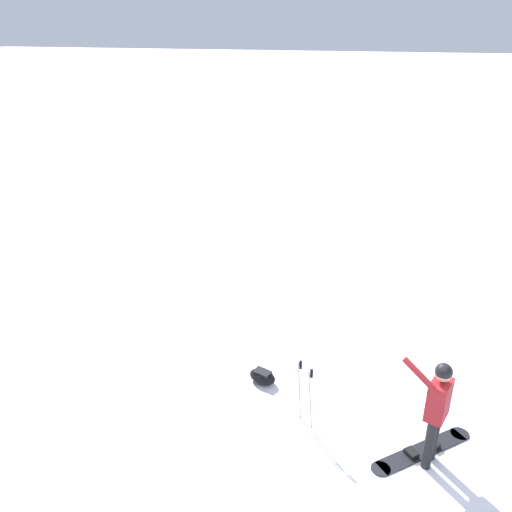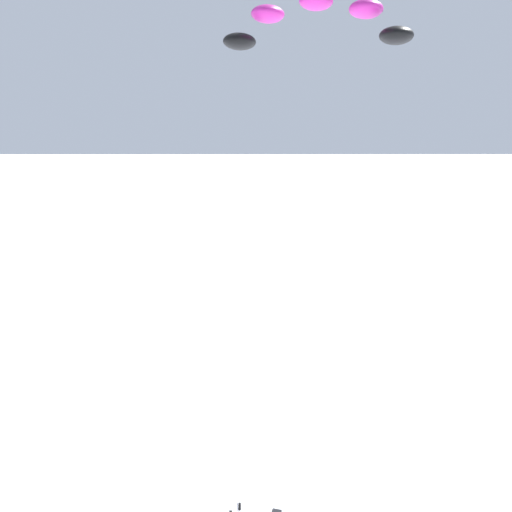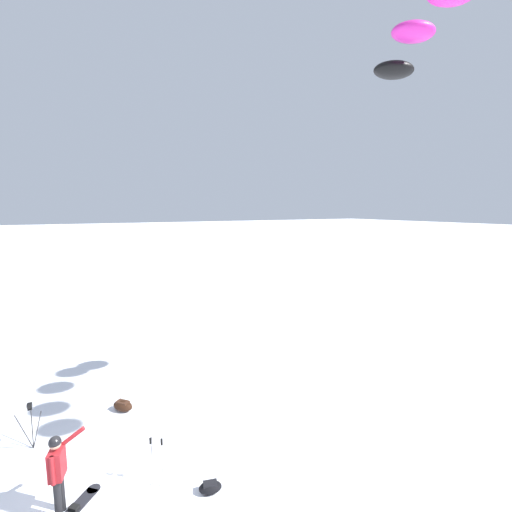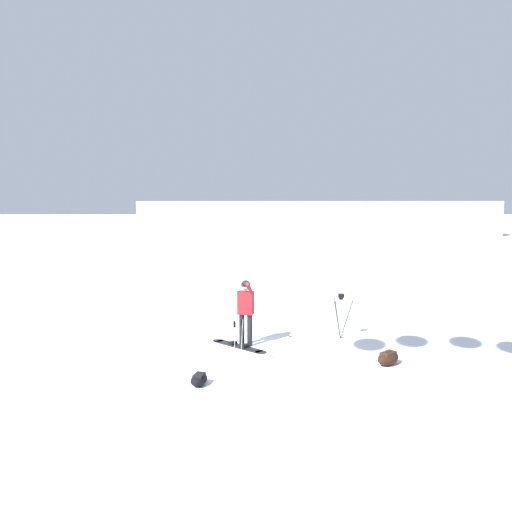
{
  "view_description": "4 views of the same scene",
  "coord_description": "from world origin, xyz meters",
  "px_view_note": "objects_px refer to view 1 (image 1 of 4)",
  "views": [
    {
      "loc": [
        -0.16,
        6.19,
        5.96
      ],
      "look_at": [
        2.07,
        -0.01,
        3.04
      ],
      "focal_mm": 36.1,
      "sensor_mm": 36.0,
      "label": 1
    },
    {
      "loc": [
        -7.84,
        -0.66,
        8.13
      ],
      "look_at": [
        3.86,
        -0.7,
        5.39
      ],
      "focal_mm": 39.61,
      "sensor_mm": 36.0,
      "label": 2
    },
    {
      "loc": [
        -0.08,
        -7.78,
        6.37
      ],
      "look_at": [
        3.75,
        -0.66,
        5.25
      ],
      "focal_mm": 24.36,
      "sensor_mm": 36.0,
      "label": 3
    },
    {
      "loc": [
        12.7,
        -0.04,
        3.81
      ],
      "look_at": [
        1.79,
        0.1,
        2.67
      ],
      "focal_mm": 35.85,
      "sensor_mm": 36.0,
      "label": 4
    }
  ],
  "objects_px": {
    "snowboarder": "(437,404)",
    "snowboard": "(422,450)",
    "ski_poles": "(305,386)",
    "gear_bag_large": "(262,376)"
  },
  "relations": [
    {
      "from": "snowboarder",
      "to": "gear_bag_large",
      "type": "distance_m",
      "value": 3.25
    },
    {
      "from": "snowboarder",
      "to": "snowboard",
      "type": "relative_size",
      "value": 1.24
    },
    {
      "from": "snowboarder",
      "to": "ski_poles",
      "type": "height_order",
      "value": "snowboarder"
    },
    {
      "from": "snowboarder",
      "to": "gear_bag_large",
      "type": "xyz_separation_m",
      "value": [
        2.95,
        -0.95,
        -0.96
      ]
    },
    {
      "from": "snowboarder",
      "to": "snowboard",
      "type": "height_order",
      "value": "snowboarder"
    },
    {
      "from": "snowboarder",
      "to": "snowboard",
      "type": "bearing_deg",
      "value": -65.43
    },
    {
      "from": "snowboard",
      "to": "snowboarder",
      "type": "bearing_deg",
      "value": 114.57
    },
    {
      "from": "gear_bag_large",
      "to": "snowboard",
      "type": "bearing_deg",
      "value": 165.03
    },
    {
      "from": "snowboarder",
      "to": "ski_poles",
      "type": "distance_m",
      "value": 1.99
    },
    {
      "from": "snowboarder",
      "to": "ski_poles",
      "type": "xyz_separation_m",
      "value": [
        1.96,
        -0.16,
        -0.32
      ]
    }
  ]
}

